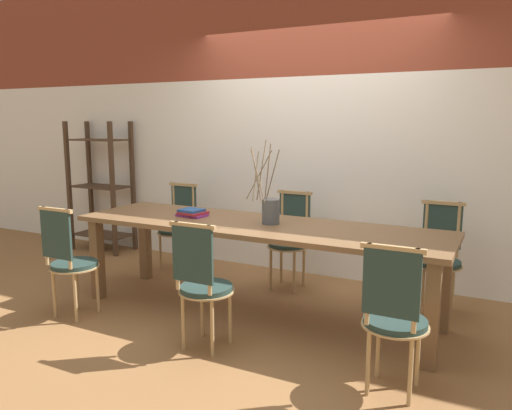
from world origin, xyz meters
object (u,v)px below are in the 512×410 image
at_px(dining_table, 256,234).
at_px(chair_far_center, 439,254).
at_px(book_stack, 192,213).
at_px(chair_near_center, 394,314).
at_px(vase_centerpiece, 270,210).
at_px(shelving_rack, 101,187).

bearing_deg(dining_table, chair_far_center, 29.65).
relative_size(chair_far_center, book_stack, 3.59).
bearing_deg(chair_far_center, chair_near_center, 88.11).
xyz_separation_m(chair_near_center, chair_far_center, (0.05, 1.51, 0.00)).
distance_m(vase_centerpiece, book_stack, 0.75).
height_order(chair_far_center, vase_centerpiece, vase_centerpiece).
relative_size(chair_near_center, shelving_rack, 0.58).
relative_size(vase_centerpiece, book_stack, 2.60).
bearing_deg(vase_centerpiece, book_stack, -178.27).
relative_size(dining_table, chair_far_center, 3.33).
bearing_deg(chair_near_center, chair_far_center, 88.11).
height_order(dining_table, chair_near_center, chair_near_center).
height_order(dining_table, shelving_rack, shelving_rack).
bearing_deg(dining_table, vase_centerpiece, 20.20).
distance_m(chair_far_center, vase_centerpiece, 1.46).
distance_m(dining_table, vase_centerpiece, 0.23).
relative_size(vase_centerpiece, shelving_rack, 0.42).
relative_size(dining_table, chair_near_center, 3.33).
height_order(chair_near_center, book_stack, chair_near_center).
height_order(chair_far_center, shelving_rack, shelving_rack).
bearing_deg(dining_table, book_stack, 178.41).
xyz_separation_m(chair_near_center, vase_centerpiece, (-1.17, 0.79, 0.39)).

